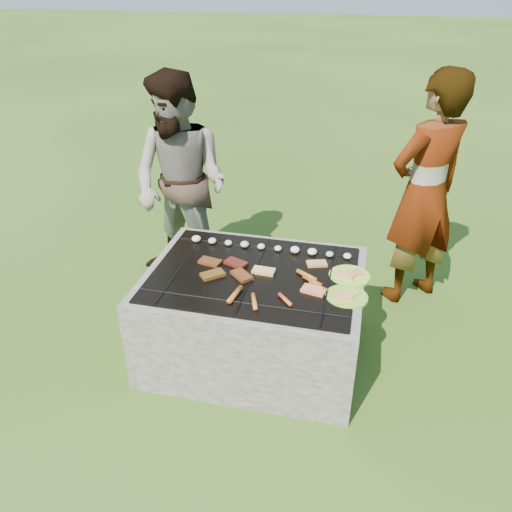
{
  "coord_description": "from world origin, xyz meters",
  "views": [
    {
      "loc": [
        0.59,
        -2.48,
        2.19
      ],
      "look_at": [
        0.0,
        0.05,
        0.7
      ],
      "focal_mm": 35.0,
      "sensor_mm": 36.0,
      "label": 1
    }
  ],
  "objects": [
    {
      "name": "lawn",
      "position": [
        0.0,
        0.0,
        0.0
      ],
      "size": [
        60.0,
        60.0,
        0.0
      ],
      "primitive_type": "plane",
      "color": "#274812",
      "rests_on": "ground"
    },
    {
      "name": "fire_pit",
      "position": [
        0.0,
        0.0,
        0.28
      ],
      "size": [
        1.3,
        1.0,
        0.62
      ],
      "color": "#A0988E",
      "rests_on": "ground"
    },
    {
      "name": "mushrooms",
      "position": [
        0.01,
        0.3,
        0.63
      ],
      "size": [
        1.06,
        0.06,
        0.04
      ],
      "color": "white",
      "rests_on": "fire_pit"
    },
    {
      "name": "pork_slabs",
      "position": [
        -0.18,
        -0.01,
        0.62
      ],
      "size": [
        0.38,
        0.3,
        0.02
      ],
      "color": "brown",
      "rests_on": "fire_pit"
    },
    {
      "name": "sausages",
      "position": [
        0.19,
        -0.16,
        0.63
      ],
      "size": [
        0.53,
        0.45,
        0.03
      ],
      "color": "orange",
      "rests_on": "fire_pit"
    },
    {
      "name": "bread_on_grate",
      "position": [
        0.25,
        0.01,
        0.62
      ],
      "size": [
        0.46,
        0.41,
        0.02
      ],
      "color": "#FAC380",
      "rests_on": "fire_pit"
    },
    {
      "name": "plate_far",
      "position": [
        0.56,
        0.1,
        0.61
      ],
      "size": [
        0.31,
        0.31,
        0.03
      ],
      "color": "#F6FF3C",
      "rests_on": "fire_pit"
    },
    {
      "name": "plate_near",
      "position": [
        0.56,
        -0.13,
        0.61
      ],
      "size": [
        0.3,
        0.3,
        0.03
      ],
      "color": "#D6EA38",
      "rests_on": "fire_pit"
    },
    {
      "name": "cook",
      "position": [
        1.0,
        0.94,
        0.84
      ],
      "size": [
        0.73,
        0.7,
        1.68
      ],
      "primitive_type": "imported",
      "rotation": [
        0.0,
        0.0,
        3.83
      ],
      "color": "gray",
      "rests_on": "ground"
    },
    {
      "name": "bystander",
      "position": [
        -0.74,
        0.78,
        0.81
      ],
      "size": [
        0.92,
        0.8,
        1.62
      ],
      "primitive_type": "imported",
      "rotation": [
        0.0,
        0.0,
        -0.27
      ],
      "color": "#A09485",
      "rests_on": "ground"
    }
  ]
}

